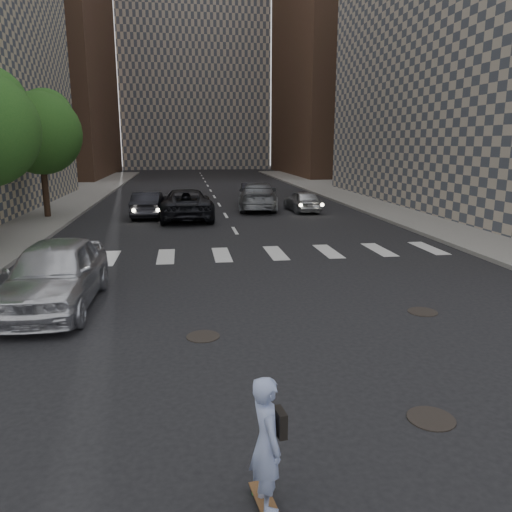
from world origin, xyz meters
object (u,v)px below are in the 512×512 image
(skateboarder, at_px, (267,443))
(silver_sedan, at_px, (55,274))
(traffic_car_e, at_px, (253,193))
(traffic_car_b, at_px, (258,196))
(traffic_car_a, at_px, (149,204))
(traffic_car_c, at_px, (186,204))
(tree_c, at_px, (41,129))
(traffic_car_d, at_px, (302,201))

(skateboarder, distance_m, silver_sedan, 8.69)
(traffic_car_e, bearing_deg, traffic_car_b, 93.08)
(skateboarder, distance_m, traffic_car_e, 28.25)
(traffic_car_a, bearing_deg, traffic_car_e, -139.21)
(traffic_car_a, xyz_separation_m, traffic_car_b, (6.37, 2.15, 0.12))
(traffic_car_b, xyz_separation_m, traffic_car_c, (-4.34, -3.22, -0.01))
(silver_sedan, bearing_deg, traffic_car_a, 86.59)
(traffic_car_a, bearing_deg, traffic_car_b, -158.01)
(traffic_car_b, bearing_deg, tree_c, 17.94)
(skateboarder, bearing_deg, traffic_car_e, 74.64)
(tree_c, distance_m, traffic_car_d, 14.66)
(traffic_car_b, xyz_separation_m, traffic_car_d, (2.46, -1.22, -0.18))
(traffic_car_c, height_order, traffic_car_e, traffic_car_c)
(skateboarder, bearing_deg, traffic_car_c, 84.00)
(silver_sedan, bearing_deg, tree_c, 105.77)
(silver_sedan, distance_m, traffic_car_e, 21.70)
(silver_sedan, bearing_deg, traffic_car_d, 59.52)
(tree_c, height_order, traffic_car_c, tree_c)
(tree_c, bearing_deg, skateboarder, -71.05)
(skateboarder, height_order, traffic_car_d, skateboarder)
(traffic_car_d, bearing_deg, traffic_car_b, -30.60)
(silver_sedan, xyz_separation_m, traffic_car_c, (3.32, 14.28, -0.04))
(traffic_car_e, bearing_deg, silver_sedan, 73.66)
(tree_c, xyz_separation_m, traffic_car_a, (5.24, -0.07, -3.95))
(traffic_car_c, bearing_deg, traffic_car_a, -28.65)
(silver_sedan, bearing_deg, traffic_car_e, 70.53)
(traffic_car_b, bearing_deg, traffic_car_a, 26.44)
(skateboarder, xyz_separation_m, traffic_car_d, (6.13, 24.00, -0.21))
(skateboarder, height_order, traffic_car_e, skateboarder)
(silver_sedan, distance_m, traffic_car_b, 19.10)
(traffic_car_b, relative_size, traffic_car_d, 1.51)
(traffic_car_b, height_order, traffic_car_c, traffic_car_b)
(traffic_car_a, relative_size, traffic_car_b, 0.75)
(traffic_car_c, distance_m, traffic_car_e, 7.45)
(tree_c, relative_size, traffic_car_e, 1.51)
(skateboarder, distance_m, traffic_car_b, 25.48)
(traffic_car_b, distance_m, traffic_car_e, 2.78)
(silver_sedan, distance_m, traffic_car_d, 19.17)
(traffic_car_b, bearing_deg, traffic_car_e, -83.65)
(skateboarder, height_order, silver_sedan, silver_sedan)
(silver_sedan, relative_size, traffic_car_e, 1.13)
(tree_c, height_order, traffic_car_e, tree_c)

